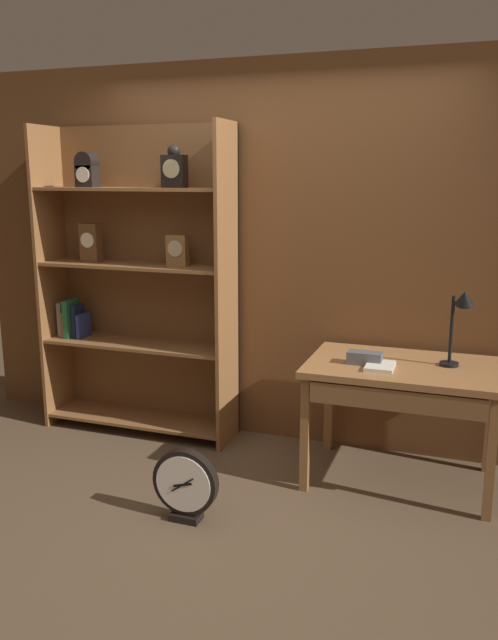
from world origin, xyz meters
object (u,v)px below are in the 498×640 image
at_px(bookshelf, 136,284).
at_px(desk_lamp, 460,315).
at_px(toolbox_small, 365,358).
at_px(open_repair_manual, 380,366).
at_px(workbench, 402,380).
at_px(round_clock_large, 185,485).

xyz_separation_m(bookshelf, desk_lamp, (2.22, -0.22, -0.02)).
relative_size(toolbox_small, open_repair_manual, 0.92).
relative_size(bookshelf, desk_lamp, 4.57).
distance_m(bookshelf, toolbox_small, 1.76).
relative_size(bookshelf, toolbox_small, 10.77).
distance_m(workbench, desk_lamp, 0.50).
height_order(bookshelf, desk_lamp, bookshelf).
relative_size(toolbox_small, round_clock_large, 0.50).
relative_size(workbench, open_repair_manual, 5.13).
bearing_deg(desk_lamp, open_repair_manual, -159.13).
height_order(workbench, desk_lamp, desk_lamp).
xyz_separation_m(desk_lamp, round_clock_large, (-1.33, -0.90, -0.85)).
distance_m(toolbox_small, round_clock_large, 1.27).
bearing_deg(workbench, open_repair_manual, -138.89).
bearing_deg(bookshelf, open_repair_manual, -11.85).
bearing_deg(open_repair_manual, bookshelf, 167.20).
height_order(bookshelf, open_repair_manual, bookshelf).
bearing_deg(desk_lamp, workbench, -169.74).
distance_m(bookshelf, round_clock_large, 1.68).
distance_m(open_repair_manual, round_clock_large, 1.30).
bearing_deg(round_clock_large, bookshelf, 128.57).
height_order(workbench, open_repair_manual, open_repair_manual).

